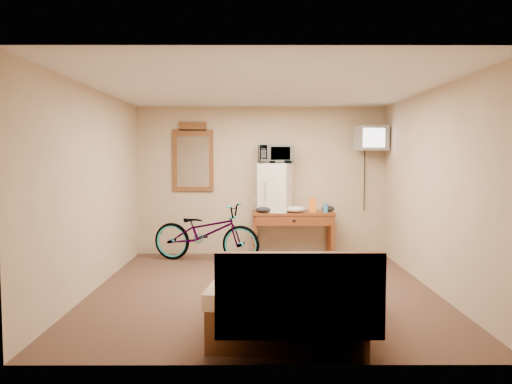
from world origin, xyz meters
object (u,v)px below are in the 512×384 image
blue_cup (326,208)px  wall_mirror (193,158)px  desk (293,219)px  bed (291,296)px  bicycle (206,232)px  mini_fridge (275,187)px  crt_television (371,138)px  microwave (276,154)px

blue_cup → wall_mirror: (-2.21, 0.30, 0.82)m
desk → bed: size_ratio=0.68×
desk → bicycle: bicycle is taller
mini_fridge → crt_television: bearing=-1.7°
bed → desk: bearing=85.3°
mini_fridge → wall_mirror: size_ratio=0.69×
microwave → bed: 3.73m
microwave → bed: (0.01, -3.45, -1.41)m
blue_cup → bed: (-0.81, -3.35, -0.53)m
microwave → bicycle: microwave is taller
desk → crt_television: (1.27, 0.02, 1.33)m
microwave → bed: size_ratio=0.28×
blue_cup → bed: bearing=-103.5°
mini_fridge → microwave: size_ratio=1.45×
desk → microwave: microwave is taller
bed → crt_television: bearing=65.6°
desk → microwave: size_ratio=2.45×
blue_cup → mini_fridge: bearing=173.1°
desk → bed: bearing=-94.7°
desk → blue_cup: blue_cup is taller
wall_mirror → bed: size_ratio=0.58×
wall_mirror → microwave: bearing=-8.4°
crt_television → wall_mirror: size_ratio=0.53×
bed → blue_cup: bearing=76.5°
blue_cup → wall_mirror: 2.37m
desk → mini_fridge: bearing=166.6°
microwave → bicycle: 1.72m
microwave → bicycle: (-1.11, -0.42, -1.24)m
desk → blue_cup: bearing=-3.2°
crt_television → blue_cup: bearing=-176.0°
desk → microwave: (-0.29, 0.07, 1.07)m
desk → blue_cup: (0.53, -0.03, 0.20)m
crt_television → microwave: bearing=178.3°
mini_fridge → bed: size_ratio=0.40×
mini_fridge → blue_cup: size_ratio=5.34×
mini_fridge → bicycle: bearing=-159.4°
crt_television → bed: 4.09m
microwave → bed: bearing=-94.7°
desk → microwave: bearing=166.6°
microwave → crt_television: size_ratio=0.90×
microwave → crt_television: bearing=-6.7°
microwave → crt_television: crt_television is taller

